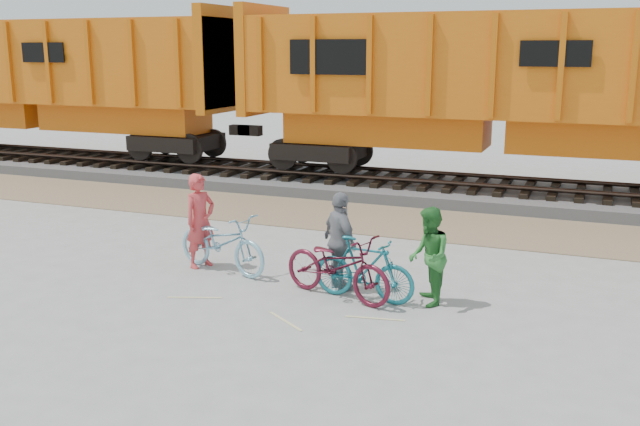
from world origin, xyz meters
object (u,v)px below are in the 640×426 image
(bicycle_blue, at_px, (222,242))
(person_woman, at_px, (340,242))
(person_man, at_px, (429,256))
(hopper_car_left, at_px, (46,78))
(hopper_car_center, at_px, (501,86))
(bicycle_teal, at_px, (364,269))
(bicycle_maroon, at_px, (337,266))
(person_solo, at_px, (200,221))

(bicycle_blue, bearing_deg, person_woman, -78.69)
(bicycle_blue, relative_size, person_man, 1.32)
(hopper_car_left, relative_size, hopper_car_center, 1.00)
(bicycle_teal, distance_m, bicycle_maroon, 0.43)
(bicycle_blue, height_order, bicycle_teal, bicycle_blue)
(bicycle_maroon, bearing_deg, person_woman, 31.51)
(bicycle_maroon, xyz_separation_m, person_solo, (-2.94, 0.68, 0.33))
(hopper_car_left, xyz_separation_m, person_woman, (13.67, -8.54, -2.17))
(bicycle_teal, relative_size, bicycle_maroon, 0.84)
(bicycle_maroon, distance_m, person_woman, 0.51)
(hopper_car_center, height_order, bicycle_blue, hopper_car_center)
(hopper_car_left, xyz_separation_m, person_solo, (10.83, -8.26, -2.13))
(bicycle_teal, xyz_separation_m, bicycle_maroon, (-0.43, -0.06, 0.02))
(hopper_car_left, height_order, person_solo, hopper_car_left)
(bicycle_maroon, height_order, person_woman, person_woman)
(hopper_car_left, height_order, hopper_car_center, same)
(person_man, bearing_deg, bicycle_maroon, -100.41)
(hopper_car_left, xyz_separation_m, person_man, (15.20, -8.68, -2.22))
(hopper_car_center, bearing_deg, person_solo, -116.76)
(hopper_car_center, height_order, bicycle_maroon, hopper_car_center)
(hopper_car_center, bearing_deg, person_man, -88.69)
(hopper_car_left, distance_m, bicycle_maroon, 16.60)
(bicycle_blue, relative_size, bicycle_maroon, 1.00)
(bicycle_teal, relative_size, person_man, 1.10)
(bicycle_maroon, bearing_deg, person_man, -62.31)
(hopper_car_left, distance_m, bicycle_teal, 16.93)
(bicycle_teal, relative_size, person_woman, 1.03)
(bicycle_teal, bearing_deg, hopper_car_center, 0.10)
(person_solo, bearing_deg, person_man, -74.08)
(bicycle_teal, bearing_deg, bicycle_blue, 84.92)
(person_man, bearing_deg, bicycle_teal, -99.31)
(bicycle_maroon, bearing_deg, person_solo, 94.44)
(hopper_car_center, height_order, person_woman, hopper_car_center)
(person_man, bearing_deg, hopper_car_left, -140.36)
(hopper_car_left, distance_m, person_solo, 13.79)
(bicycle_blue, bearing_deg, person_solo, 94.41)
(bicycle_teal, distance_m, person_woman, 0.70)
(person_solo, bearing_deg, hopper_car_center, -5.32)
(bicycle_teal, xyz_separation_m, person_solo, (-3.36, 0.62, 0.35))
(bicycle_maroon, bearing_deg, hopper_car_center, 9.64)
(person_solo, relative_size, person_man, 1.11)
(bicycle_maroon, distance_m, person_man, 1.47)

